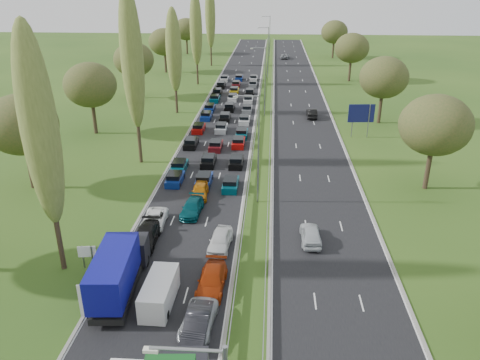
# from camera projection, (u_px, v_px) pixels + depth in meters

# --- Properties ---
(ground) EXTENTS (260.00, 260.00, 0.00)m
(ground) POSITION_uv_depth(u_px,v_px,m) (265.00, 113.00, 85.49)
(ground) COLOR #284A17
(ground) RESTS_ON ground
(near_carriageway) EXTENTS (10.50, 215.00, 0.04)m
(near_carriageway) POSITION_uv_depth(u_px,v_px,m) (229.00, 109.00, 88.21)
(near_carriageway) COLOR black
(near_carriageway) RESTS_ON ground
(far_carriageway) EXTENTS (10.50, 215.00, 0.04)m
(far_carriageway) POSITION_uv_depth(u_px,v_px,m) (301.00, 110.00, 87.35)
(far_carriageway) COLOR black
(far_carriageway) RESTS_ON ground
(central_reservation) EXTENTS (2.36, 215.00, 0.32)m
(central_reservation) POSITION_uv_depth(u_px,v_px,m) (265.00, 106.00, 87.56)
(central_reservation) COLOR gray
(central_reservation) RESTS_ON ground
(lamp_columns) EXTENTS (0.18, 140.18, 12.00)m
(lamp_columns) POSITION_uv_depth(u_px,v_px,m) (265.00, 82.00, 81.27)
(lamp_columns) COLOR gray
(lamp_columns) RESTS_ON ground
(poplar_row) EXTENTS (2.80, 127.80, 22.44)m
(poplar_row) POSITION_uv_depth(u_px,v_px,m) (159.00, 52.00, 70.75)
(poplar_row) COLOR #2D2116
(poplar_row) RESTS_ON ground
(woodland_left) EXTENTS (8.00, 166.00, 11.10)m
(woodland_left) POSITION_uv_depth(u_px,v_px,m) (82.00, 90.00, 68.22)
(woodland_left) COLOR #2D2116
(woodland_left) RESTS_ON ground
(woodland_right) EXTENTS (8.00, 153.00, 11.10)m
(woodland_right) POSITION_uv_depth(u_px,v_px,m) (396.00, 89.00, 68.99)
(woodland_right) COLOR #2D2116
(woodland_right) RESTS_ON ground
(traffic_queue_fill) EXTENTS (8.97, 66.85, 0.80)m
(traffic_queue_fill) POSITION_uv_depth(u_px,v_px,m) (227.00, 113.00, 83.52)
(traffic_queue_fill) COLOR navy
(traffic_queue_fill) RESTS_ON ground
(near_car_2) EXTENTS (2.31, 4.78, 1.31)m
(near_car_2) POSITION_uv_depth(u_px,v_px,m) (154.00, 219.00, 46.45)
(near_car_2) COLOR white
(near_car_2) RESTS_ON near_carriageway
(near_car_3) EXTENTS (2.26, 5.35, 1.54)m
(near_car_3) POSITION_uv_depth(u_px,v_px,m) (146.00, 236.00, 43.18)
(near_car_3) COLOR black
(near_car_3) RESTS_ON near_carriageway
(near_car_7) EXTENTS (2.21, 4.86, 1.38)m
(near_car_7) POSITION_uv_depth(u_px,v_px,m) (192.00, 208.00, 48.73)
(near_car_7) COLOR #04424A
(near_car_7) RESTS_ON near_carriageway
(near_car_8) EXTENTS (1.96, 4.44, 1.48)m
(near_car_8) POSITION_uv_depth(u_px,v_px,m) (200.00, 191.00, 52.45)
(near_car_8) COLOR #B66A0C
(near_car_8) RESTS_ON near_carriageway
(near_car_9) EXTENTS (1.79, 4.72, 1.54)m
(near_car_9) POSITION_uv_depth(u_px,v_px,m) (197.00, 324.00, 32.21)
(near_car_9) COLOR black
(near_car_9) RESTS_ON near_carriageway
(near_car_10) EXTENTS (2.52, 4.88, 1.32)m
(near_car_10) POSITION_uv_depth(u_px,v_px,m) (198.00, 320.00, 32.76)
(near_car_10) COLOR #9DA0A6
(near_car_10) RESTS_ON near_carriageway
(near_car_11) EXTENTS (2.29, 5.23, 1.50)m
(near_car_11) POSITION_uv_depth(u_px,v_px,m) (212.00, 280.00, 36.94)
(near_car_11) COLOR #9B2D09
(near_car_11) RESTS_ON near_carriageway
(near_car_12) EXTENTS (2.22, 4.74, 1.57)m
(near_car_12) POSITION_uv_depth(u_px,v_px,m) (220.00, 240.00, 42.55)
(near_car_12) COLOR silver
(near_car_12) RESTS_ON near_carriageway
(far_car_0) EXTENTS (1.93, 4.58, 1.55)m
(far_car_0) POSITION_uv_depth(u_px,v_px,m) (311.00, 234.00, 43.51)
(far_car_0) COLOR #B9BFC3
(far_car_0) RESTS_ON far_carriageway
(far_car_1) EXTENTS (1.72, 4.72, 1.55)m
(far_car_1) POSITION_uv_depth(u_px,v_px,m) (312.00, 113.00, 82.37)
(far_car_1) COLOR black
(far_car_1) RESTS_ON far_carriageway
(far_car_2) EXTENTS (2.81, 5.38, 1.45)m
(far_car_2) POSITION_uv_depth(u_px,v_px,m) (285.00, 56.00, 142.46)
(far_car_2) COLOR gray
(far_car_2) RESTS_ON far_carriageway
(blue_lorry) EXTENTS (2.59, 9.32, 3.93)m
(blue_lorry) POSITION_uv_depth(u_px,v_px,m) (118.00, 270.00, 36.01)
(blue_lorry) COLOR black
(blue_lorry) RESTS_ON near_carriageway
(white_van_rear) EXTENTS (2.03, 5.17, 2.08)m
(white_van_rear) POSITION_uv_depth(u_px,v_px,m) (160.00, 290.00, 35.25)
(white_van_rear) COLOR white
(white_van_rear) RESTS_ON near_carriageway
(info_sign) EXTENTS (1.50, 0.31, 2.10)m
(info_sign) POSITION_uv_depth(u_px,v_px,m) (87.00, 254.00, 39.35)
(info_sign) COLOR gray
(info_sign) RESTS_ON ground
(direction_sign) EXTENTS (3.99, 0.44, 5.20)m
(direction_sign) POSITION_uv_depth(u_px,v_px,m) (361.00, 115.00, 71.05)
(direction_sign) COLOR gray
(direction_sign) RESTS_ON ground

